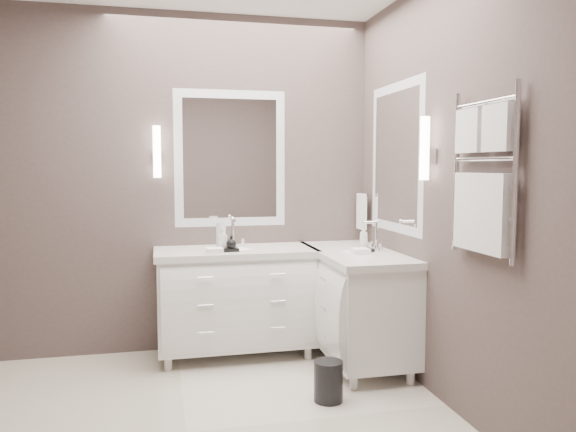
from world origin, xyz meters
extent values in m
cube|color=#4C3F3D|center=(0.00, 1.50, 1.35)|extent=(3.20, 0.01, 2.70)
cube|color=#4C3F3D|center=(0.00, -1.50, 1.35)|extent=(3.20, 0.01, 2.70)
cube|color=#4C3F3D|center=(1.60, 0.00, 1.35)|extent=(0.01, 3.00, 2.70)
cube|color=white|center=(0.45, 1.23, 0.45)|extent=(1.20, 0.55, 0.70)
cube|color=white|center=(0.45, 1.23, 0.82)|extent=(1.24, 0.59, 0.05)
ellipsoid|color=white|center=(0.45, 1.23, 0.81)|extent=(0.36, 0.28, 0.12)
cylinder|color=white|center=(0.45, 1.39, 0.96)|extent=(0.02, 0.02, 0.22)
cube|color=white|center=(1.33, 0.90, 0.45)|extent=(0.55, 1.20, 0.70)
cube|color=white|center=(1.33, 0.90, 0.82)|extent=(0.59, 1.24, 0.05)
ellipsoid|color=white|center=(1.33, 0.90, 0.81)|extent=(0.36, 0.28, 0.12)
cylinder|color=white|center=(1.49, 0.90, 0.96)|extent=(0.02, 0.02, 0.22)
cube|color=white|center=(0.45, 1.49, 1.55)|extent=(0.90, 0.02, 1.10)
cube|color=white|center=(0.45, 1.49, 1.55)|extent=(0.77, 0.02, 0.96)
cube|color=white|center=(1.59, 0.80, 1.55)|extent=(0.02, 0.90, 1.10)
cube|color=white|center=(1.59, 0.80, 1.55)|extent=(0.02, 0.90, 0.96)
cube|color=white|center=(-0.13, 1.43, 1.55)|extent=(0.05, 0.05, 0.10)
cylinder|color=white|center=(-0.13, 1.43, 1.60)|extent=(0.06, 0.06, 0.40)
cube|color=white|center=(1.53, 0.22, 1.55)|extent=(0.05, 0.05, 0.10)
cylinder|color=white|center=(1.53, 0.22, 1.60)|extent=(0.06, 0.06, 0.40)
cylinder|color=white|center=(1.55, 1.36, 1.25)|extent=(0.02, 0.22, 0.02)
cube|color=white|center=(1.54, 1.36, 1.11)|extent=(0.03, 0.17, 0.30)
cylinder|color=white|center=(1.56, -0.68, 1.45)|extent=(0.03, 0.03, 0.90)
cylinder|color=white|center=(1.56, -0.12, 1.45)|extent=(0.03, 0.03, 0.90)
cube|color=white|center=(1.55, -0.53, 1.68)|extent=(0.06, 0.22, 0.24)
cube|color=white|center=(1.55, -0.27, 1.68)|extent=(0.06, 0.22, 0.24)
cube|color=white|center=(1.55, -0.40, 1.24)|extent=(0.06, 0.46, 0.42)
cylinder|color=black|center=(0.90, 0.23, 0.13)|extent=(0.23, 0.23, 0.26)
cube|color=black|center=(0.37, 1.11, 0.86)|extent=(0.17, 0.14, 0.03)
cube|color=black|center=(1.37, 0.88, 0.86)|extent=(0.13, 0.16, 0.02)
cylinder|color=silver|center=(0.33, 1.19, 0.95)|extent=(0.09, 0.09, 0.21)
imported|color=white|center=(0.34, 1.13, 0.95)|extent=(0.07, 0.07, 0.14)
imported|color=black|center=(0.40, 1.08, 0.92)|extent=(0.08, 0.08, 0.10)
imported|color=white|center=(1.37, 0.88, 0.96)|extent=(0.08, 0.08, 0.17)
camera|label=1|loc=(-0.13, -3.07, 1.48)|focal=35.00mm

